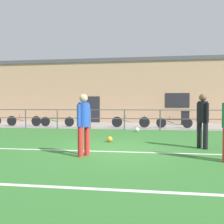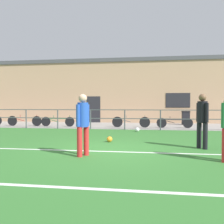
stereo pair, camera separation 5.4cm
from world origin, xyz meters
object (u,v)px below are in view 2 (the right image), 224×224
bicycle_parked_0 (131,122)px  bicycle_parked_3 (174,123)px  soccer_ball_spare (110,139)px  trash_bin_0 (186,118)px  player_goalkeeper (202,118)px  soccer_ball_match (137,130)px  bicycle_parked_4 (24,121)px  player_striker (83,121)px  bicycle_parked_1 (58,121)px

bicycle_parked_0 → bicycle_parked_3: (2.64, -0.00, -0.03)m
soccer_ball_spare → trash_bin_0: bearing=63.1°
player_goalkeeper → soccer_ball_spare: size_ratio=8.16×
player_goalkeeper → bicycle_parked_0: 7.17m
soccer_ball_match → bicycle_parked_4: 7.84m
bicycle_parked_4 → trash_bin_0: size_ratio=2.46×
player_striker → bicycle_parked_4: bearing=67.3°
soccer_ball_spare → soccer_ball_match: bearing=75.3°
soccer_ball_match → bicycle_parked_3: 3.09m
bicycle_parked_3 → trash_bin_0: (1.08, 2.48, 0.17)m
player_goalkeeper → trash_bin_0: bearing=142.6°
player_goalkeeper → bicycle_parked_4: player_goalkeeper is taller
bicycle_parked_1 → bicycle_parked_3: 7.39m
player_striker → bicycle_parked_3: size_ratio=0.79×
bicycle_parked_4 → trash_bin_0: bearing=13.0°
bicycle_parked_1 → bicycle_parked_3: size_ratio=1.04×
soccer_ball_match → trash_bin_0: 5.70m
bicycle_parked_4 → player_striker: bearing=-52.8°
soccer_ball_spare → bicycle_parked_0: size_ratio=0.09×
soccer_ball_match → bicycle_parked_0: bicycle_parked_0 is taller
soccer_ball_spare → bicycle_parked_4: bicycle_parked_4 is taller
soccer_ball_match → bicycle_parked_0: (-0.47, 2.19, 0.25)m
bicycle_parked_3 → bicycle_parked_4: (-9.69, -0.00, 0.03)m
player_striker → bicycle_parked_1: size_ratio=0.76×
player_striker → bicycle_parked_3: player_striker is taller
bicycle_parked_0 → bicycle_parked_3: bicycle_parked_0 is taller
soccer_ball_spare → bicycle_parked_1: 7.17m
trash_bin_0 → player_striker: bearing=-113.0°
player_goalkeeper → bicycle_parked_4: bearing=-155.1°
soccer_ball_spare → bicycle_parked_0: bicycle_parked_0 is taller
trash_bin_0 → bicycle_parked_4: bearing=-167.0°
player_striker → soccer_ball_match: size_ratio=7.34×
player_striker → soccer_ball_match: player_striker is taller
bicycle_parked_3 → bicycle_parked_4: size_ratio=0.90×
bicycle_parked_1 → trash_bin_0: trash_bin_0 is taller
player_goalkeeper → player_striker: (-3.50, -1.60, -0.04)m
player_striker → bicycle_parked_4: 10.33m
trash_bin_0 → soccer_ball_match: bearing=-124.8°
bicycle_parked_3 → bicycle_parked_1: bearing=-180.0°
bicycle_parked_1 → trash_bin_0: 8.82m
player_goalkeeper → bicycle_parked_0: (-2.68, 6.62, -0.63)m
soccer_ball_match → trash_bin_0: (3.25, 4.67, 0.39)m
trash_bin_0 → bicycle_parked_1: bearing=-163.7°
player_goalkeeper → bicycle_parked_3: bearing=149.5°
bicycle_parked_1 → bicycle_parked_4: size_ratio=0.94×
player_striker → bicycle_parked_0: player_striker is taller
bicycle_parked_0 → bicycle_parked_1: 4.75m
soccer_ball_match → bicycle_parked_4: bearing=163.8°
bicycle_parked_4 → bicycle_parked_1: bearing=0.0°
player_goalkeeper → soccer_ball_spare: player_goalkeeper is taller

